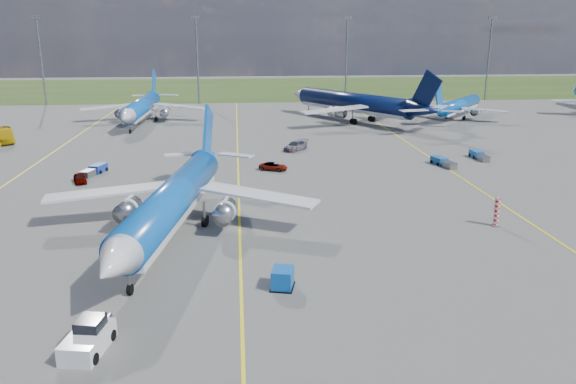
{
  "coord_description": "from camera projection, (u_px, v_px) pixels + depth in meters",
  "views": [
    {
      "loc": [
        -0.0,
        -43.82,
        19.26
      ],
      "look_at": [
        4.8,
        8.5,
        4.0
      ],
      "focal_mm": 35.0,
      "sensor_mm": 36.0,
      "label": 1
    }
  ],
  "objects": [
    {
      "name": "ground",
      "position": [
        241.0,
        267.0,
        47.28
      ],
      "size": [
        400.0,
        400.0,
        0.0
      ],
      "primitive_type": "plane",
      "color": "#595956",
      "rests_on": "ground"
    },
    {
      "name": "bg_jet_nnw",
      "position": [
        143.0,
        123.0,
        119.82
      ],
      "size": [
        30.31,
        39.06,
        9.98
      ],
      "primitive_type": null,
      "rotation": [
        0.0,
        0.0,
        -0.03
      ],
      "color": "#0D55B6",
      "rests_on": "ground"
    },
    {
      "name": "taxiway_lines",
      "position": [
        240.0,
        181.0,
        73.78
      ],
      "size": [
        60.25,
        160.0,
        0.02
      ],
      "color": "yellow",
      "rests_on": "ground"
    },
    {
      "name": "bg_jet_ne",
      "position": [
        458.0,
        118.0,
        126.8
      ],
      "size": [
        38.47,
        39.5,
        8.23
      ],
      "primitive_type": null,
      "rotation": [
        0.0,
        0.0,
        2.45
      ],
      "color": "#0D55B6",
      "rests_on": "ground"
    },
    {
      "name": "warning_post",
      "position": [
        497.0,
        212.0,
        56.79
      ],
      "size": [
        0.5,
        0.5,
        3.0
      ],
      "primitive_type": "cylinder",
      "color": "red",
      "rests_on": "ground"
    },
    {
      "name": "service_car_b",
      "position": [
        273.0,
        166.0,
        79.52
      ],
      "size": [
        4.46,
        3.31,
        1.13
      ],
      "primitive_type": "imported",
      "rotation": [
        0.0,
        0.0,
        1.16
      ],
      "color": "#999999",
      "rests_on": "ground"
    },
    {
      "name": "baggage_tug_c",
      "position": [
        95.0,
        170.0,
        77.56
      ],
      "size": [
        2.84,
        5.29,
        1.15
      ],
      "rotation": [
        0.0,
        0.0,
        -0.31
      ],
      "color": "#193598",
      "rests_on": "ground"
    },
    {
      "name": "main_airliner",
      "position": [
        175.0,
        234.0,
        54.81
      ],
      "size": [
        35.59,
        43.29,
        10.23
      ],
      "primitive_type": null,
      "rotation": [
        0.0,
        0.0,
        -0.16
      ],
      "color": "#0D55B6",
      "rests_on": "ground"
    },
    {
      "name": "bg_jet_n",
      "position": [
        353.0,
        121.0,
        122.49
      ],
      "size": [
        52.97,
        56.04,
        11.71
      ],
      "primitive_type": null,
      "rotation": [
        0.0,
        0.0,
        3.72
      ],
      "color": "#07123C",
      "rests_on": "ground"
    },
    {
      "name": "uld_container",
      "position": [
        283.0,
        278.0,
        43.32
      ],
      "size": [
        1.96,
        2.25,
        1.55
      ],
      "primitive_type": "cube",
      "rotation": [
        0.0,
        0.0,
        -0.24
      ],
      "color": "#0C50AD",
      "rests_on": "ground"
    },
    {
      "name": "pushback_tug",
      "position": [
        88.0,
        339.0,
        34.86
      ],
      "size": [
        2.83,
        5.8,
        1.93
      ],
      "rotation": [
        0.0,
        0.0,
        -0.18
      ],
      "color": "silver",
      "rests_on": "ground"
    },
    {
      "name": "baggage_tug_e",
      "position": [
        479.0,
        156.0,
        86.59
      ],
      "size": [
        1.46,
        4.96,
        1.11
      ],
      "rotation": [
        0.0,
        0.0,
        0.02
      ],
      "color": "#1C59A8",
      "rests_on": "ground"
    },
    {
      "name": "grass_strip",
      "position": [
        236.0,
        88.0,
        190.72
      ],
      "size": [
        400.0,
        80.0,
        0.01
      ],
      "primitive_type": "cube",
      "color": "#2D4719",
      "rests_on": "ground"
    },
    {
      "name": "floodlight_masts",
      "position": [
        273.0,
        55.0,
        149.85
      ],
      "size": [
        202.2,
        0.5,
        22.7
      ],
      "color": "slate",
      "rests_on": "ground"
    },
    {
      "name": "service_car_a",
      "position": [
        80.0,
        178.0,
        73.11
      ],
      "size": [
        2.59,
        3.82,
        1.21
      ],
      "primitive_type": "imported",
      "rotation": [
        0.0,
        0.0,
        0.36
      ],
      "color": "#999999",
      "rests_on": "ground"
    },
    {
      "name": "baggage_tug_w",
      "position": [
        443.0,
        162.0,
        82.21
      ],
      "size": [
        2.53,
        5.1,
        1.11
      ],
      "rotation": [
        0.0,
        0.0,
        0.26
      ],
      "color": "#19579B",
      "rests_on": "ground"
    },
    {
      "name": "service_car_c",
      "position": [
        296.0,
        146.0,
        92.76
      ],
      "size": [
        4.87,
        5.42,
        1.51
      ],
      "primitive_type": "imported",
      "rotation": [
        0.0,
        0.0,
        -0.66
      ],
      "color": "#999999",
      "rests_on": "ground"
    }
  ]
}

